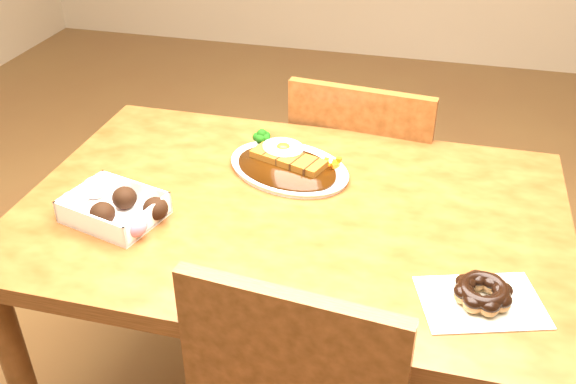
% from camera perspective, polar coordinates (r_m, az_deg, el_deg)
% --- Properties ---
extents(table, '(1.20, 0.80, 0.75)m').
position_cam_1_polar(table, '(1.48, 0.29, -4.52)').
color(table, '#4B290F').
rests_on(table, ground).
extents(chair_far, '(0.46, 0.46, 0.87)m').
position_cam_1_polar(chair_far, '(2.00, 6.80, 0.08)').
color(chair_far, '#4B290F').
rests_on(chair_far, ground).
extents(katsu_curry_plate, '(0.37, 0.32, 0.06)m').
position_cam_1_polar(katsu_curry_plate, '(1.56, -0.01, 2.52)').
color(katsu_curry_plate, white).
rests_on(katsu_curry_plate, table).
extents(donut_box, '(0.24, 0.19, 0.06)m').
position_cam_1_polar(donut_box, '(1.42, -15.23, -1.27)').
color(donut_box, white).
rests_on(donut_box, table).
extents(pon_de_ring, '(0.25, 0.21, 0.04)m').
position_cam_1_polar(pon_de_ring, '(1.22, 16.92, -8.63)').
color(pon_de_ring, silver).
rests_on(pon_de_ring, table).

